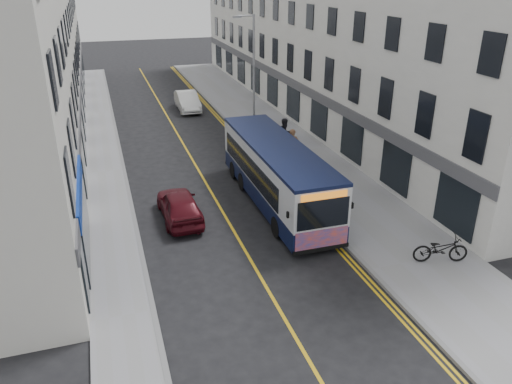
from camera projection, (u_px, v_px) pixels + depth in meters
ground at (258, 273)px, 18.56m from camera, size 140.00×140.00×0.00m
pavement_east at (295, 152)px, 30.70m from camera, size 4.50×64.00×0.12m
pavement_west at (106, 172)px, 27.59m from camera, size 2.00×64.00×0.12m
kerb_east at (260, 155)px, 30.08m from camera, size 0.18×64.00×0.13m
kerb_west at (124, 170)px, 27.86m from camera, size 0.18×64.00×0.13m
road_centre_line at (195, 163)px, 29.00m from camera, size 0.12×64.00×0.01m
road_dbl_yellow_inner at (253, 157)px, 29.98m from camera, size 0.10×64.00×0.01m
road_dbl_yellow_outer at (256, 157)px, 30.04m from camera, size 0.10×64.00×0.01m
terrace_east at (318, 25)px, 37.36m from camera, size 6.00×46.00×13.00m
terrace_west at (22, 35)px, 31.68m from camera, size 6.00×46.00×13.00m
streetlamp at (253, 77)px, 30.10m from camera, size 1.32×0.18×8.00m
city_bus at (277, 172)px, 23.35m from camera, size 2.41×10.32×3.00m
bicycle at (441, 249)px, 18.83m from camera, size 2.20×1.28×1.09m
pedestrian_near at (293, 147)px, 28.29m from camera, size 0.86×0.71×2.01m
pedestrian_far at (285, 134)px, 30.42m from camera, size 1.15×1.00×2.00m
car_white at (187, 101)px, 39.72m from camera, size 1.62×4.48×1.47m
car_maroon at (180, 205)px, 22.26m from camera, size 1.72×4.09×1.38m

